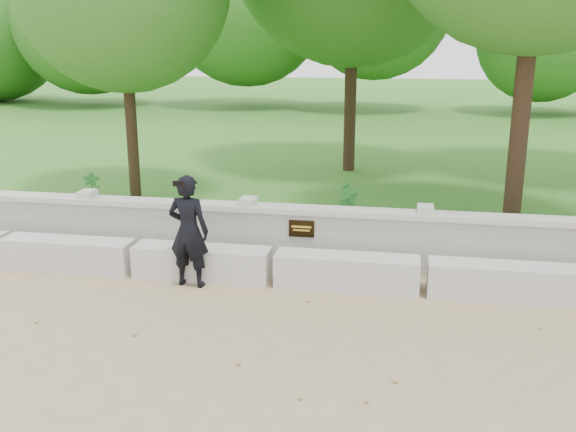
{
  "coord_description": "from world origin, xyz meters",
  "views": [
    {
      "loc": [
        1.67,
        -6.1,
        3.19
      ],
      "look_at": [
        0.23,
        1.77,
        0.99
      ],
      "focal_mm": 40.0,
      "sensor_mm": 36.0,
      "label": 1
    }
  ],
  "objects": [
    {
      "name": "concrete_bench",
      "position": [
        0.0,
        1.9,
        0.22
      ],
      "size": [
        11.9,
        0.45,
        0.45
      ],
      "color": "beige",
      "rests_on": "ground"
    },
    {
      "name": "ground",
      "position": [
        0.0,
        0.0,
        0.0
      ],
      "size": [
        80.0,
        80.0,
        0.0
      ],
      "primitive_type": "plane",
      "color": "tan",
      "rests_on": "ground"
    },
    {
      "name": "lawn",
      "position": [
        0.0,
        14.0,
        0.12
      ],
      "size": [
        40.0,
        22.0,
        0.25
      ],
      "primitive_type": "cube",
      "color": "#1E5816",
      "rests_on": "ground"
    },
    {
      "name": "shrub_b",
      "position": [
        0.84,
        4.0,
        0.56
      ],
      "size": [
        0.44,
        0.44,
        0.63
      ],
      "primitive_type": "imported",
      "rotation": [
        0.0,
        0.0,
        2.31
      ],
      "color": "#267129",
      "rests_on": "lawn"
    },
    {
      "name": "man_main",
      "position": [
        -1.07,
        1.62,
        0.76
      ],
      "size": [
        0.59,
        0.53,
        1.52
      ],
      "color": "black",
      "rests_on": "ground"
    },
    {
      "name": "shrub_a",
      "position": [
        -3.94,
        4.54,
        0.55
      ],
      "size": [
        0.37,
        0.32,
        0.6
      ],
      "primitive_type": "imported",
      "rotation": [
        0.0,
        0.0,
        0.41
      ],
      "color": "#267129",
      "rests_on": "lawn"
    },
    {
      "name": "parapet_wall",
      "position": [
        0.0,
        2.6,
        0.46
      ],
      "size": [
        12.5,
        0.35,
        0.9
      ],
      "color": "#B8B5AE",
      "rests_on": "ground"
    },
    {
      "name": "shrub_d",
      "position": [
        0.7,
        4.97,
        0.51
      ],
      "size": [
        0.32,
        0.34,
        0.52
      ],
      "primitive_type": "imported",
      "rotation": [
        0.0,
        0.0,
        4.93
      ],
      "color": "#267129",
      "rests_on": "lawn"
    }
  ]
}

